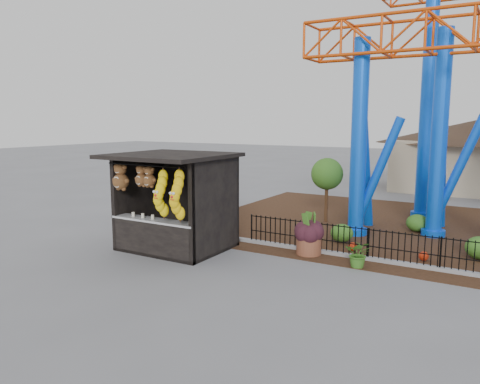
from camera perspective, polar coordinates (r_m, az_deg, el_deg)
The scene contains 9 objects.
ground at distance 13.07m, azimuth -0.46°, elevation -9.84°, with size 120.00×120.00×0.00m, color slate.
mulch_bed at distance 19.21m, azimuth 22.80°, elevation -4.44°, with size 18.00×12.00×0.02m, color #331E11.
curb at distance 14.41m, azimuth 19.96°, elevation -8.35°, with size 18.00×0.18×0.12m, color gray.
prize_booth at distance 15.08m, azimuth -8.43°, elevation -1.39°, with size 3.50×3.40×3.12m.
picket_fence at distance 14.17m, azimuth 23.66°, elevation -7.00°, with size 12.20×0.06×1.00m, color black, non-canonical shape.
terracotta_planter at distance 14.86m, azimuth 8.38°, elevation -6.40°, with size 0.78×0.78×0.61m, color brown.
planter_foliage at distance 14.71m, azimuth 8.44°, elevation -4.04°, with size 0.70×0.70×0.64m, color black.
potted_plant at distance 13.83m, azimuth 14.29°, elevation -7.32°, with size 0.73×0.63×0.81m, color #1C601C.
landscaping at distance 16.83m, azimuth 24.12°, elevation -5.25°, with size 8.33×4.40×0.68m.
Camera 1 is at (6.41, -10.60, 4.17)m, focal length 35.00 mm.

